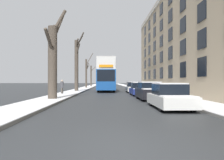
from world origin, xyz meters
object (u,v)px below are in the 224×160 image
object	(u,v)px
parked_car_0	(170,97)
pedestrian_left_sidewalk	(62,87)
bare_tree_left_2	(86,72)
parked_car_2	(140,89)
bare_tree_left_3	(91,75)
bare_tree_left_0	(53,58)
double_decker_bus	(106,74)
parked_car_3	(133,88)
parked_car_1	(150,91)
bare_tree_left_1	(77,63)

from	to	relation	value
parked_car_0	pedestrian_left_sidewalk	bearing A→B (deg)	125.02
pedestrian_left_sidewalk	bare_tree_left_2	bearing A→B (deg)	12.49
parked_car_0	parked_car_2	bearing A→B (deg)	90.00
bare_tree_left_2	bare_tree_left_3	bearing A→B (deg)	89.92
bare_tree_left_0	bare_tree_left_2	world-z (taller)	bare_tree_left_2
bare_tree_left_3	double_decker_bus	xyz separation A→B (m)	(4.08, -25.20, -0.41)
bare_tree_left_0	parked_car_2	size ratio (longest dim) A/B	1.72
bare_tree_left_3	parked_car_0	bearing A→B (deg)	-80.66
parked_car_0	pedestrian_left_sidewalk	size ratio (longest dim) A/B	2.49
bare_tree_left_0	parked_car_3	xyz separation A→B (m)	(7.51, 11.53, -2.59)
pedestrian_left_sidewalk	bare_tree_left_0	bearing A→B (deg)	-160.06
parked_car_3	pedestrian_left_sidewalk	size ratio (longest dim) A/B	2.45
double_decker_bus	parked_car_1	bearing A→B (deg)	-77.16
double_decker_bus	pedestrian_left_sidewalk	size ratio (longest dim) A/B	7.21
bare_tree_left_0	bare_tree_left_3	bearing A→B (deg)	90.12
bare_tree_left_1	parked_car_1	world-z (taller)	bare_tree_left_1
bare_tree_left_1	parked_car_2	size ratio (longest dim) A/B	1.95
parked_car_1	pedestrian_left_sidewalk	world-z (taller)	pedestrian_left_sidewalk
bare_tree_left_0	parked_car_1	distance (m)	7.96
parked_car_3	bare_tree_left_2	bearing A→B (deg)	114.42
bare_tree_left_0	parked_car_3	world-z (taller)	bare_tree_left_0
bare_tree_left_0	pedestrian_left_sidewalk	distance (m)	7.18
bare_tree_left_2	parked_car_1	bearing A→B (deg)	-74.62
parked_car_1	bare_tree_left_3	bearing A→B (deg)	100.60
parked_car_0	bare_tree_left_2	bearing A→B (deg)	102.90
bare_tree_left_3	pedestrian_left_sidewalk	world-z (taller)	bare_tree_left_3
parked_car_2	double_decker_bus	bearing A→B (deg)	109.22
double_decker_bus	pedestrian_left_sidewalk	distance (m)	10.54
bare_tree_left_2	parked_car_2	bearing A→B (deg)	-71.18
parked_car_1	parked_car_2	bearing A→B (deg)	90.00
parked_car_0	pedestrian_left_sidewalk	world-z (taller)	pedestrian_left_sidewalk
bare_tree_left_1	pedestrian_left_sidewalk	size ratio (longest dim) A/B	4.89
bare_tree_left_0	double_decker_bus	bearing A→B (deg)	75.99
parked_car_1	pedestrian_left_sidewalk	xyz separation A→B (m)	(-8.21, 6.13, 0.22)
double_decker_bus	parked_car_3	xyz separation A→B (m)	(3.51, -4.51, -1.97)
bare_tree_left_1	double_decker_bus	distance (m)	5.05
bare_tree_left_2	parked_car_2	size ratio (longest dim) A/B	1.82
parked_car_1	parked_car_0	bearing A→B (deg)	-90.00
bare_tree_left_1	parked_car_3	bearing A→B (deg)	-13.10
bare_tree_left_3	bare_tree_left_2	bearing A→B (deg)	-90.08
parked_car_2	parked_car_0	bearing A→B (deg)	-90.00
bare_tree_left_2	parked_car_3	bearing A→B (deg)	-65.58
pedestrian_left_sidewalk	parked_car_1	bearing A→B (deg)	-112.69
double_decker_bus	bare_tree_left_2	bearing A→B (deg)	108.50
parked_car_3	double_decker_bus	bearing A→B (deg)	127.93
bare_tree_left_1	pedestrian_left_sidewalk	xyz separation A→B (m)	(-0.67, -6.53, -3.02)
bare_tree_left_3	pedestrian_left_sidewalk	bearing A→B (deg)	-91.01
bare_tree_left_3	parked_car_3	xyz separation A→B (m)	(7.60, -29.70, -2.37)
bare_tree_left_0	parked_car_1	bearing A→B (deg)	4.71
bare_tree_left_3	bare_tree_left_1	bearing A→B (deg)	-89.89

